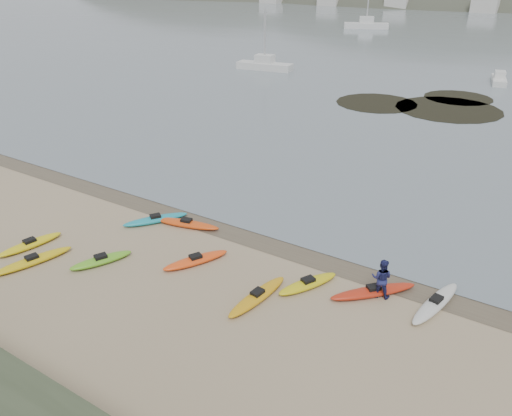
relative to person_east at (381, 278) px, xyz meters
The scene contains 6 objects.
ground 7.66m from the person_east, 166.36° to the left, with size 600.00×600.00×0.00m, color tan.
wet_sand 7.59m from the person_east, 168.57° to the left, with size 60.00×60.00×0.00m, color brown.
kayaks 8.15m from the person_east, 164.97° to the right, with size 19.78×10.75×0.34m.
person_east is the anchor object (origin of this frame).
kelp_mats 34.18m from the person_east, 101.69° to the left, with size 15.84×14.19×0.04m.
moored_boats 81.45m from the person_east, 94.54° to the left, with size 78.18×76.11×1.31m.
Camera 1 is at (12.29, -19.42, 12.81)m, focal length 35.00 mm.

